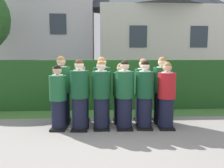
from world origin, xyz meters
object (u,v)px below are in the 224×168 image
object	(u,v)px
student_rear_row_5	(162,91)
student_front_row_2	(101,97)
student_front_row_1	(80,97)
student_rear_row_4	(143,92)
student_in_red_blazer	(166,97)
student_rear_row_0	(62,91)
student_front_row_4	(145,96)
student_rear_row_2	(102,92)
student_rear_row_1	(82,94)
student_front_row_0	(58,99)
student_front_row_3	(125,97)
student_rear_row_3	(121,95)

from	to	relation	value
student_rear_row_5	student_front_row_2	bearing A→B (deg)	-162.74
student_front_row_1	student_front_row_2	world-z (taller)	student_front_row_1
student_rear_row_4	student_rear_row_5	xyz separation A→B (m)	(0.49, -0.04, 0.02)
student_in_red_blazer	student_rear_row_0	bearing A→B (deg)	166.88
student_front_row_1	student_in_red_blazer	world-z (taller)	student_front_row_1
student_front_row_4	student_rear_row_2	distance (m)	1.13
student_rear_row_1	student_front_row_2	bearing A→B (deg)	-47.67
student_front_row_0	student_rear_row_1	bearing A→B (deg)	47.09
student_front_row_2	student_front_row_3	distance (m)	0.55
student_front_row_3	student_rear_row_1	distance (m)	1.20
student_rear_row_4	student_rear_row_2	bearing A→B (deg)	-178.84
student_rear_row_3	student_rear_row_4	xyz separation A→B (m)	(0.58, 0.03, 0.06)
student_rear_row_3	student_rear_row_1	bearing A→B (deg)	177.27
student_front_row_2	student_rear_row_5	bearing A→B (deg)	17.26
student_front_row_2	student_rear_row_4	xyz separation A→B (m)	(1.09, 0.53, 0.02)
student_rear_row_1	student_front_row_1	bearing A→B (deg)	-90.15
student_front_row_1	student_rear_row_1	xyz separation A→B (m)	(0.00, 0.58, -0.05)
student_front_row_3	student_front_row_4	world-z (taller)	student_front_row_3
student_rear_row_1	student_rear_row_2	world-z (taller)	student_rear_row_2
student_front_row_4	student_rear_row_0	distance (m)	2.12
student_rear_row_3	student_rear_row_4	world-z (taller)	student_rear_row_4
student_front_row_2	student_front_row_4	size ratio (longest dim) A/B	1.00
student_front_row_2	student_rear_row_0	distance (m)	1.16
student_front_row_3	student_in_red_blazer	bearing A→B (deg)	-1.25
student_rear_row_0	student_front_row_2	bearing A→B (deg)	-28.73
student_rear_row_5	student_front_row_3	bearing A→B (deg)	-153.56
student_rear_row_1	student_rear_row_5	size ratio (longest dim) A/B	0.91
student_rear_row_2	student_front_row_3	bearing A→B (deg)	-44.94
student_front_row_3	student_front_row_2	bearing A→B (deg)	177.87
student_front_row_4	student_rear_row_4	world-z (taller)	student_rear_row_4
student_front_row_4	student_rear_row_1	xyz separation A→B (m)	(-1.54, 0.55, -0.03)
student_front_row_2	student_rear_row_0	bearing A→B (deg)	151.27
student_front_row_2	student_in_red_blazer	size ratio (longest dim) A/B	1.02
student_rear_row_0	student_rear_row_5	xyz separation A→B (m)	(2.59, -0.06, -0.01)
student_in_red_blazer	student_rear_row_5	bearing A→B (deg)	87.11
student_front_row_1	student_rear_row_1	distance (m)	0.58
student_front_row_4	student_rear_row_2	world-z (taller)	student_rear_row_2
student_front_row_0	student_rear_row_0	distance (m)	0.56
student_rear_row_3	student_rear_row_4	size ratio (longest dim) A/B	0.93
student_front_row_1	student_front_row_0	bearing A→B (deg)	176.03
student_front_row_2	student_rear_row_4	world-z (taller)	student_rear_row_4
student_front_row_0	student_rear_row_3	xyz separation A→B (m)	(1.52, 0.50, 0.01)
student_front_row_2	student_rear_row_1	xyz separation A→B (m)	(-0.50, 0.55, -0.04)
student_front_row_1	student_rear_row_2	bearing A→B (deg)	45.62
student_rear_row_2	student_rear_row_4	bearing A→B (deg)	1.16
student_front_row_1	student_rear_row_5	distance (m)	2.15
student_front_row_4	student_rear_row_1	bearing A→B (deg)	160.30
student_front_row_4	student_in_red_blazer	distance (m)	0.52
student_front_row_1	student_front_row_2	xyz separation A→B (m)	(0.50, 0.03, -0.01)
student_front_row_2	student_rear_row_0	world-z (taller)	student_rear_row_0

